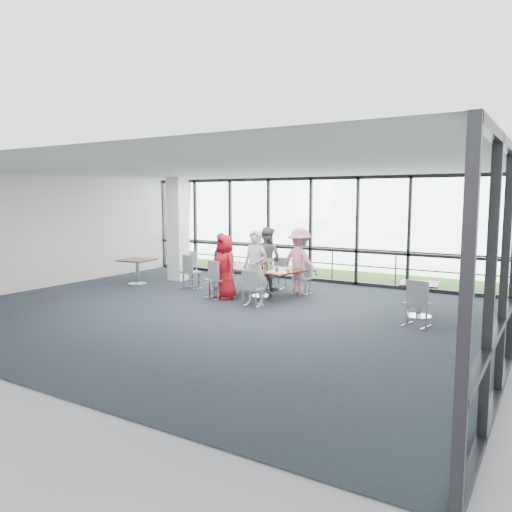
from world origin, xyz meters
The scene contains 41 objects.
floor centered at (0.00, 0.00, -0.01)m, with size 12.00×10.00×0.02m, color #1E242B.
ceiling centered at (0.00, 0.00, 3.20)m, with size 12.00×10.00×0.04m, color silver.
wall_left centered at (-6.00, 0.00, 1.60)m, with size 0.10×10.00×3.20m, color silver.
wall_front centered at (0.00, -5.00, 1.60)m, with size 12.00×0.10×3.20m, color silver.
curtain_wall_back centered at (0.00, 5.00, 1.60)m, with size 12.00×0.10×3.20m, color white.
structural_column centered at (-3.60, 3.00, 1.60)m, with size 0.50×0.50×3.20m, color white.
apron centered at (0.00, 10.00, -0.02)m, with size 80.00×70.00×0.02m, color slate.
grass_strip centered at (0.00, 8.00, 0.01)m, with size 80.00×5.00×0.01m, color #315F1C.
hangar_aux centered at (-18.00, 28.00, 2.00)m, with size 10.00×6.00×4.00m, color silver.
guard_rail centered at (0.00, 5.60, 0.50)m, with size 0.06×0.06×12.00m, color #2D2D33.
main_table centered at (0.01, 2.06, 0.64)m, with size 2.29×1.56×0.75m.
side_table_left centered at (-4.11, 1.72, 0.64)m, with size 0.98×0.98×0.75m.
side_table_right centered at (4.05, 1.90, 0.62)m, with size 0.90×0.90×0.75m.
diner_near_left centered at (-0.64, 1.33, 0.82)m, with size 0.80×0.52×1.64m, color #B0121C.
diner_near_right centered at (0.37, 1.14, 0.90)m, with size 0.66×0.48×1.80m, color silver.
diner_far_left centered at (-0.41, 3.04, 0.88)m, with size 0.86×0.53×1.76m, color slate.
diner_far_right centered at (0.72, 2.84, 0.88)m, with size 1.14×0.59×1.77m, color pink.
diner_end centered at (-1.44, 2.33, 0.80)m, with size 0.94×0.51×1.60m, color #2D609B.
chair_main_nl centered at (-0.86, 1.21, 0.49)m, with size 0.48×0.48×0.97m, color gray, non-canonical shape.
chair_main_nr centered at (0.43, 0.96, 0.42)m, with size 0.41×0.41×0.85m, color gray, non-canonical shape.
chair_main_fl centered at (-0.21, 3.24, 0.43)m, with size 0.42×0.42×0.85m, color gray, non-canonical shape.
chair_main_fr centered at (0.75, 2.93, 0.43)m, with size 0.42×0.42×0.85m, color gray, non-canonical shape.
chair_main_end centered at (-1.45, 2.28, 0.42)m, with size 0.41×0.41×0.84m, color gray, non-canonical shape.
chair_spare_la centered at (-2.27, 1.97, 0.48)m, with size 0.47×0.47×0.96m, color gray, non-canonical shape.
chair_spare_lb centered at (-3.30, 3.22, 0.43)m, with size 0.42×0.42×0.86m, color gray, non-canonical shape.
chair_spare_r centered at (4.22, 1.05, 0.47)m, with size 0.46×0.46×0.94m, color gray, non-canonical shape.
plate_nl centered at (-0.60, 1.87, 0.76)m, with size 0.26×0.26×0.01m, color white.
plate_nr centered at (0.59, 1.53, 0.76)m, with size 0.24×0.24×0.01m, color white.
plate_fl centered at (-0.43, 2.47, 0.76)m, with size 0.25×0.25×0.01m, color white.
plate_fr centered at (0.65, 2.29, 0.76)m, with size 0.26×0.26×0.01m, color white.
plate_end centered at (-0.93, 2.20, 0.76)m, with size 0.24×0.24×0.01m, color white.
tumbler_a centered at (-0.28, 1.81, 0.82)m, with size 0.07×0.07×0.15m, color white.
tumbler_b centered at (0.24, 1.80, 0.82)m, with size 0.07×0.07×0.13m, color white.
tumbler_c centered at (0.13, 2.25, 0.82)m, with size 0.07×0.07×0.14m, color white.
tumbler_d centered at (-0.74, 2.10, 0.82)m, with size 0.07×0.07×0.15m, color white.
menu_a centered at (-0.30, 1.59, 0.75)m, with size 0.29×0.20×0.00m, color white.
menu_b centered at (0.79, 1.53, 0.75)m, with size 0.29×0.20×0.00m, color white.
menu_c centered at (0.21, 2.48, 0.75)m, with size 0.27×0.19×0.00m, color white.
condiment_caddy centered at (0.06, 2.05, 0.77)m, with size 0.10×0.07×0.04m, color black.
ketchup_bottle centered at (0.08, 2.10, 0.84)m, with size 0.06×0.06×0.18m, color maroon.
green_bottle centered at (0.16, 2.08, 0.85)m, with size 0.05×0.05×0.20m, color #1F6C22.
Camera 1 is at (6.57, -8.96, 2.57)m, focal length 35.00 mm.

